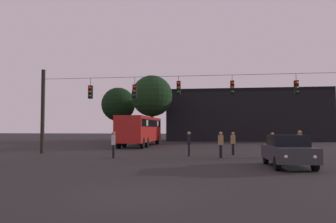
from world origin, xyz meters
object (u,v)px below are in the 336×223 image
at_px(pedestrian_crossing_right, 233,142).
at_px(pedestrian_near_bus, 300,142).
at_px(pedestrian_crossing_center, 221,143).
at_px(pedestrian_far_side, 113,143).
at_px(city_bus, 140,128).
at_px(car_near_right, 288,150).
at_px(pedestrian_crossing_left, 273,143).
at_px(pedestrian_trailing, 189,142).
at_px(tree_behind_building, 152,96).
at_px(tree_left_silhouette, 118,105).

xyz_separation_m(pedestrian_crossing_right, pedestrian_near_bus, (4.23, -0.79, 0.08)).
relative_size(pedestrian_crossing_center, pedestrian_near_bus, 0.95).
distance_m(pedestrian_crossing_center, pedestrian_far_side, 6.70).
bearing_deg(city_bus, pedestrian_far_side, -83.96).
bearing_deg(car_near_right, pedestrian_crossing_left, 87.75).
xyz_separation_m(pedestrian_near_bus, pedestrian_trailing, (-7.16, -0.70, -0.05)).
relative_size(car_near_right, tree_behind_building, 0.49).
height_order(pedestrian_crossing_right, pedestrian_trailing, pedestrian_trailing).
distance_m(pedestrian_crossing_left, tree_left_silhouette, 33.83).
relative_size(car_near_right, pedestrian_crossing_left, 2.78).
bearing_deg(city_bus, tree_behind_building, 93.75).
bearing_deg(city_bus, pedestrian_near_bus, -40.57).
xyz_separation_m(pedestrian_crossing_left, tree_behind_building, (-12.00, 21.19, 5.24)).
xyz_separation_m(tree_left_silhouette, tree_behind_building, (6.60, -6.67, 0.58)).
xyz_separation_m(pedestrian_crossing_center, pedestrian_far_side, (-6.60, -1.16, 0.02)).
xyz_separation_m(pedestrian_trailing, tree_behind_building, (-6.63, 21.45, 5.21)).
distance_m(city_bus, tree_left_silhouette, 18.06).
bearing_deg(pedestrian_trailing, pedestrian_crossing_right, 27.01).
distance_m(car_near_right, tree_behind_building, 29.81).
bearing_deg(pedestrian_trailing, pedestrian_crossing_left, 2.69).
height_order(pedestrian_near_bus, pedestrian_far_side, pedestrian_near_bus).
bearing_deg(pedestrian_far_side, tree_behind_building, 95.12).
distance_m(city_bus, tree_behind_building, 10.40).
bearing_deg(car_near_right, tree_behind_building, 113.68).
distance_m(city_bus, pedestrian_trailing, 13.43).
height_order(car_near_right, pedestrian_crossing_left, pedestrian_crossing_left).
height_order(pedestrian_crossing_center, pedestrian_crossing_right, pedestrian_crossing_center).
xyz_separation_m(city_bus, pedestrian_far_side, (1.47, -13.92, -0.93)).
height_order(city_bus, pedestrian_near_bus, city_bus).
relative_size(city_bus, pedestrian_crossing_left, 7.00).
bearing_deg(pedestrian_near_bus, pedestrian_crossing_center, -163.81).
bearing_deg(pedestrian_crossing_center, pedestrian_far_side, -170.00).
bearing_deg(pedestrian_far_side, pedestrian_trailing, 23.17).
distance_m(pedestrian_crossing_left, pedestrian_far_side, 10.15).
height_order(car_near_right, pedestrian_crossing_center, pedestrian_crossing_center).
xyz_separation_m(car_near_right, pedestrian_near_bus, (2.01, 6.12, 0.17)).
bearing_deg(pedestrian_trailing, city_bus, 116.65).
relative_size(pedestrian_crossing_center, tree_left_silhouette, 0.20).
bearing_deg(pedestrian_crossing_left, tree_left_silhouette, 123.73).
bearing_deg(tree_left_silhouette, pedestrian_crossing_right, -58.73).
bearing_deg(pedestrian_trailing, pedestrian_far_side, -156.83).
height_order(city_bus, tree_behind_building, tree_behind_building).
bearing_deg(tree_left_silhouette, car_near_right, -61.27).
xyz_separation_m(pedestrian_far_side, tree_left_silhouette, (-8.70, 30.06, 4.60)).
bearing_deg(tree_behind_building, tree_left_silhouette, 134.71).
xyz_separation_m(pedestrian_near_bus, pedestrian_far_side, (-11.70, -2.64, -0.04)).
height_order(pedestrian_crossing_left, pedestrian_crossing_right, pedestrian_crossing_right).
distance_m(pedestrian_crossing_center, tree_behind_building, 24.42).
relative_size(pedestrian_crossing_left, pedestrian_near_bus, 0.92).
bearing_deg(tree_left_silhouette, pedestrian_crossing_left, -56.27).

